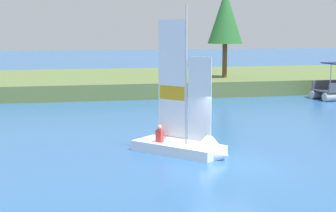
# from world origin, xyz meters

# --- Properties ---
(ground_plane) EXTENTS (200.00, 200.00, 0.00)m
(ground_plane) POSITION_xyz_m (0.00, 0.00, 0.00)
(ground_plane) COLOR #2D609E
(shore_bank) EXTENTS (80.00, 14.68, 1.16)m
(shore_bank) POSITION_xyz_m (0.00, 26.25, 0.58)
(shore_bank) COLOR #5B703D
(shore_bank) RESTS_ON ground
(shoreline_tree_midleft) EXTENTS (2.75, 2.75, 6.96)m
(shoreline_tree_midleft) POSITION_xyz_m (7.03, 22.41, 5.95)
(shoreline_tree_midleft) COLOR brown
(shoreline_tree_midleft) RESTS_ON shore_bank
(sailboat) EXTENTS (4.03, 4.24, 6.64)m
(sailboat) POSITION_xyz_m (-0.83, 1.75, 0.42)
(sailboat) COLOR white
(sailboat) RESTS_ON ground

